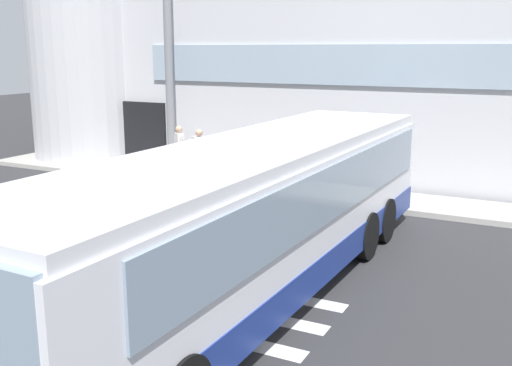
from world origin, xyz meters
TOP-DOWN VIEW (x-y plane):
  - ground_plane at (0.00, 0.00)m, footprint 80.00×90.00m
  - bay_paint_stripes at (2.00, -4.20)m, footprint 4.40×3.96m
  - terminal_building at (-0.68, 11.59)m, footprint 21.31×13.80m
  - boarding_curb at (0.00, 4.80)m, footprint 23.51×2.00m
  - entry_support_column at (-4.72, 5.40)m, footprint 0.28×0.28m
  - bus_main_foreground at (2.52, -2.46)m, footprint 3.32×12.18m
  - passenger_near_column at (-3.92, 4.70)m, footprint 0.48×0.41m
  - passenger_by_doorway at (-2.90, 4.31)m, footprint 0.51×0.51m
  - passenger_at_curb_edge at (-1.90, 4.68)m, footprint 0.54×0.36m
  - safety_bollard_yellow at (-1.19, 3.60)m, footprint 0.18×0.18m

SIDE VIEW (x-z plane):
  - ground_plane at x=0.00m, z-range -0.02..0.00m
  - bay_paint_stripes at x=2.00m, z-range 0.00..0.01m
  - boarding_curb at x=0.00m, z-range 0.00..0.15m
  - safety_bollard_yellow at x=-1.19m, z-range 0.00..0.90m
  - passenger_near_column at x=-3.92m, z-range 0.24..1.92m
  - passenger_at_curb_edge at x=-1.90m, z-range 0.24..1.92m
  - passenger_by_doorway at x=-2.90m, z-range 0.28..1.95m
  - bus_main_foreground at x=2.52m, z-range -0.01..2.69m
  - entry_support_column at x=-4.72m, z-range 0.15..6.89m
  - terminal_building at x=-0.68m, z-range -0.01..7.78m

